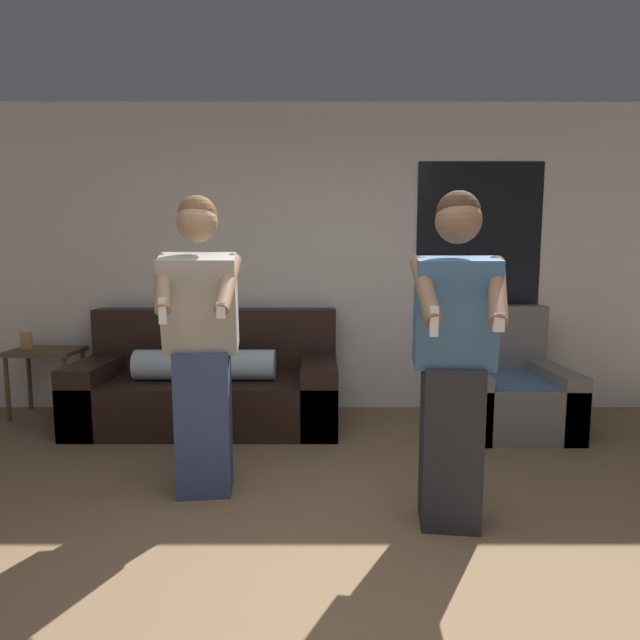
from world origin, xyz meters
TOP-DOWN VIEW (x-y plane):
  - ground_plane at (0.00, 0.00)m, footprint 14.00×14.00m
  - wall_back at (0.02, 2.85)m, footprint 6.79×0.07m
  - couch at (-1.01, 2.39)m, footprint 2.08×0.88m
  - armchair at (1.40, 2.33)m, footprint 0.87×0.93m
  - side_table at (-2.48, 2.59)m, footprint 0.57×0.40m
  - person_left at (-0.77, 1.11)m, footprint 0.47×0.53m
  - person_right at (0.55, 0.76)m, footprint 0.45×0.51m

SIDE VIEW (x-z plane):
  - ground_plane at x=0.00m, z-range 0.00..0.00m
  - armchair at x=1.40m, z-range -0.18..0.78m
  - couch at x=-1.01m, z-range -0.15..0.78m
  - side_table at x=-2.48m, z-range 0.13..0.86m
  - person_right at x=0.55m, z-range 0.02..1.69m
  - person_left at x=-0.77m, z-range 0.02..1.71m
  - wall_back at x=0.02m, z-range 0.00..2.70m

